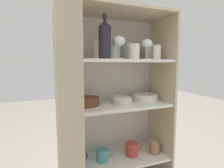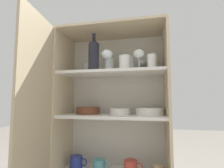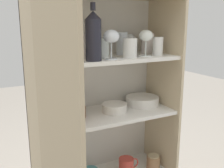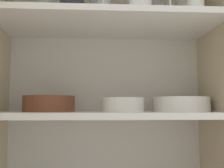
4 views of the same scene
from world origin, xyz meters
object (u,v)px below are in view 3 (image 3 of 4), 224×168
Objects in this scene: mixing_bowl_large at (69,112)px; serving_bowl_small at (114,107)px; wine_bottle at (93,36)px; plate_stack_white at (142,101)px; storage_jar at (153,162)px.

mixing_bowl_large is 1.25× the size of serving_bowl_small.
wine_bottle is 1.87× the size of serving_bowl_small.
wine_bottle is at bearing -57.73° from mixing_bowl_large.
serving_bowl_small is (0.17, 0.11, -0.42)m from wine_bottle.
plate_stack_white is 1.12× the size of mixing_bowl_large.
wine_bottle is 0.94m from storage_jar.
plate_stack_white reaches higher than storage_jar.
plate_stack_white is at bearing 9.77° from serving_bowl_small.
mixing_bowl_large is at bearing 172.05° from storage_jar.
plate_stack_white is 0.49m from mixing_bowl_large.
mixing_bowl_large reaches higher than plate_stack_white.
plate_stack_white is 1.40× the size of serving_bowl_small.
storage_jar is at bearing 8.99° from wine_bottle.
mixing_bowl_large reaches higher than serving_bowl_small.
wine_bottle reaches higher than plate_stack_white.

